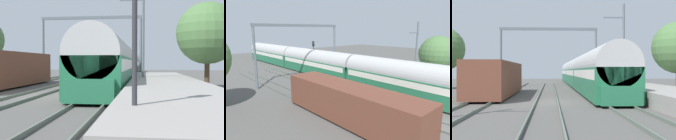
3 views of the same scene
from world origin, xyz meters
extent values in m
plane|color=#52504D|center=(0.00, 0.00, 0.00)|extent=(120.00, 120.00, 0.00)
cube|color=#5A645A|center=(-0.72, 0.00, 0.08)|extent=(0.08, 60.00, 0.16)
cube|color=#5A645A|center=(0.72, 0.00, 0.08)|extent=(0.08, 60.00, 0.16)
cube|color=#5A645A|center=(3.54, 0.00, 0.08)|extent=(0.08, 60.00, 0.16)
cube|color=#5A645A|center=(4.98, 0.00, 0.08)|extent=(0.08, 60.00, 0.16)
cube|color=gray|center=(8.08, 2.00, 0.45)|extent=(4.40, 28.00, 0.90)
cube|color=#236B47|center=(4.26, 4.57, 1.26)|extent=(2.90, 16.00, 2.20)
cube|color=silver|center=(4.26, 4.57, 1.89)|extent=(2.93, 15.36, 0.64)
cylinder|color=#B2B2B2|center=(4.26, 4.57, 2.56)|extent=(2.84, 16.00, 2.84)
cube|color=#236B47|center=(4.26, 20.92, 1.26)|extent=(2.90, 16.00, 2.20)
cube|color=silver|center=(4.26, 20.92, 1.89)|extent=(2.93, 15.36, 0.64)
cylinder|color=#B2B2B2|center=(4.26, 20.92, 2.56)|extent=(2.84, 16.00, 2.84)
cube|color=#236B47|center=(4.26, 37.27, 1.26)|extent=(2.90, 16.00, 2.20)
cube|color=silver|center=(4.26, 37.27, 1.89)|extent=(2.93, 15.36, 0.64)
cylinder|color=#B2B2B2|center=(4.26, 37.27, 2.56)|extent=(2.84, 16.00, 2.84)
cube|color=#236B47|center=(4.26, -3.68, 0.71)|extent=(2.40, 0.50, 1.10)
cube|color=brown|center=(-4.26, 5.20, 1.51)|extent=(2.80, 13.00, 2.70)
cube|color=black|center=(-4.26, 5.20, 0.21)|extent=(2.52, 11.96, 0.10)
cylinder|color=#262626|center=(5.81, 16.69, 0.42)|extent=(0.21, 0.21, 0.85)
cube|color=maroon|center=(5.81, 16.69, 1.17)|extent=(0.43, 0.30, 0.64)
sphere|color=tan|center=(5.81, 16.69, 1.61)|extent=(0.24, 0.24, 0.24)
cylinder|color=#2D2D33|center=(6.54, -8.84, 1.98)|extent=(0.14, 0.14, 3.97)
cylinder|color=#2D2D33|center=(6.18, 24.37, 2.09)|extent=(0.14, 0.14, 4.19)
cube|color=black|center=(6.18, 24.37, 4.64)|extent=(0.36, 0.20, 0.90)
sphere|color=yellow|center=(6.18, 24.25, 4.79)|extent=(0.16, 0.16, 0.16)
cylinder|color=slate|center=(-6.26, 18.81, 3.75)|extent=(0.28, 0.28, 7.50)
cylinder|color=slate|center=(6.26, 18.81, 3.75)|extent=(0.28, 0.28, 7.50)
cube|color=slate|center=(0.00, 18.81, 7.68)|extent=(12.92, 0.24, 0.36)
cylinder|color=slate|center=(6.66, 5.40, 4.00)|extent=(0.20, 0.20, 8.00)
cube|color=slate|center=(5.76, 5.40, 6.80)|extent=(1.80, 0.10, 0.10)
cylinder|color=#4C3826|center=(11.30, 4.93, 1.23)|extent=(0.36, 0.36, 2.46)
sphere|color=#4C733F|center=(11.30, 4.93, 4.15)|extent=(4.51, 4.51, 4.51)
camera|label=1|loc=(6.81, -16.16, 2.02)|focal=44.96mm
camera|label=2|loc=(-15.22, -5.55, 7.18)|focal=32.86mm
camera|label=3|loc=(0.27, -20.12, 2.12)|focal=47.28mm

